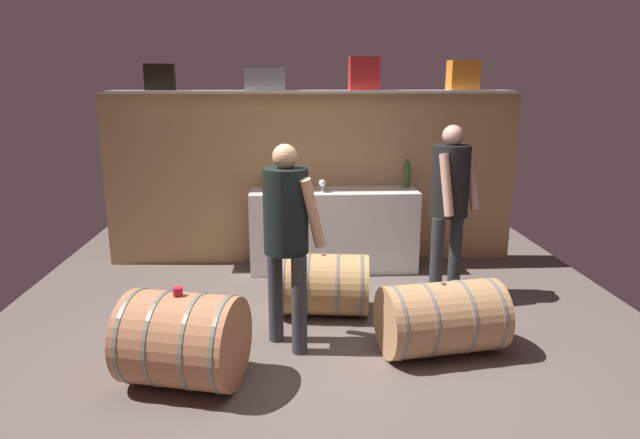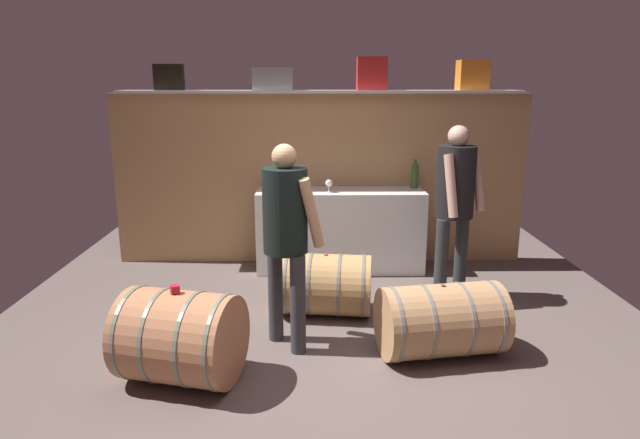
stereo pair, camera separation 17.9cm
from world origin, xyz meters
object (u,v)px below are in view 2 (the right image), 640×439
work_cabinet (340,230)px  wine_bottle_green (415,175)px  toolcase_red (372,74)px  wine_barrel_flank (326,284)px  tasting_cup (175,289)px  wine_glass (329,184)px  wine_barrel_near (180,337)px  winemaker_pouring (456,195)px  toolcase_orange (472,75)px  wine_barrel_far (441,320)px  toolcase_black (169,77)px  red_funnel (274,182)px  toolcase_grey (273,79)px  visitor_tasting (286,226)px

work_cabinet → wine_bottle_green: size_ratio=5.74×
toolcase_red → work_cabinet: 1.75m
wine_barrel_flank → tasting_cup: tasting_cup is taller
wine_bottle_green → wine_barrel_flank: 1.89m
wine_glass → wine_barrel_flank: bearing=-92.9°
wine_barrel_near → winemaker_pouring: bearing=48.1°
wine_bottle_green → wine_barrel_near: size_ratio=0.35×
tasting_cup → winemaker_pouring: size_ratio=0.04×
toolcase_orange → wine_glass: (-1.56, -0.27, -1.14)m
wine_glass → wine_barrel_far: size_ratio=0.14×
toolcase_black → wine_glass: size_ratio=2.19×
toolcase_orange → wine_barrel_far: bearing=-109.3°
wine_glass → wine_barrel_far: 2.23m
toolcase_orange → red_funnel: toolcase_orange is taller
wine_bottle_green → wine_glass: 1.00m
wine_barrel_flank → wine_glass: bearing=93.9°
toolcase_orange → wine_barrel_far: toolcase_orange is taller
toolcase_orange → tasting_cup: 3.99m
red_funnel → wine_barrel_near: size_ratio=0.14×
work_cabinet → wine_bottle_green: bearing=9.1°
toolcase_red → wine_barrel_flank: toolcase_red is taller
toolcase_grey → wine_barrel_near: toolcase_grey is taller
toolcase_black → visitor_tasting: size_ratio=0.19×
toolcase_orange → wine_barrel_far: (-0.75, -2.22, -1.86)m
toolcase_grey → wine_bottle_green: (1.57, -0.04, -1.04)m
wine_barrel_flank → visitor_tasting: 1.00m
wine_bottle_green → red_funnel: 1.59m
wine_barrel_flank → red_funnel: bearing=118.2°
wine_barrel_near → wine_barrel_far: 1.95m
toolcase_black → wine_bottle_green: toolcase_black is taller
wine_barrel_near → wine_barrel_flank: bearing=62.1°
wine_barrel_near → wine_barrel_far: size_ratio=0.92×
toolcase_orange → wine_bottle_green: size_ratio=0.98×
toolcase_red → wine_barrel_near: bearing=-121.1°
toolcase_grey → toolcase_red: bearing=-0.3°
red_funnel → wine_barrel_flank: red_funnel is taller
toolcase_black → wine_glass: toolcase_black is taller
wine_glass → wine_barrel_far: (0.81, -1.95, -0.72)m
red_funnel → tasting_cup: bearing=-101.1°
wine_bottle_green → toolcase_red: bearing=175.6°
toolcase_red → red_funnel: (-1.08, -0.00, -1.19)m
wine_barrel_near → winemaker_pouring: size_ratio=0.55×
toolcase_red → visitor_tasting: size_ratio=0.21×
wine_barrel_flank → winemaker_pouring: (1.23, 0.37, 0.75)m
wine_bottle_green → tasting_cup: 3.31m
toolcase_black → wine_barrel_near: toolcase_black is taller
wine_barrel_far → winemaker_pouring: 1.43m
tasting_cup → wine_barrel_far: bearing=10.4°
toolcase_red → wine_bottle_green: toolcase_red is taller
toolcase_red → wine_bottle_green: 1.21m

